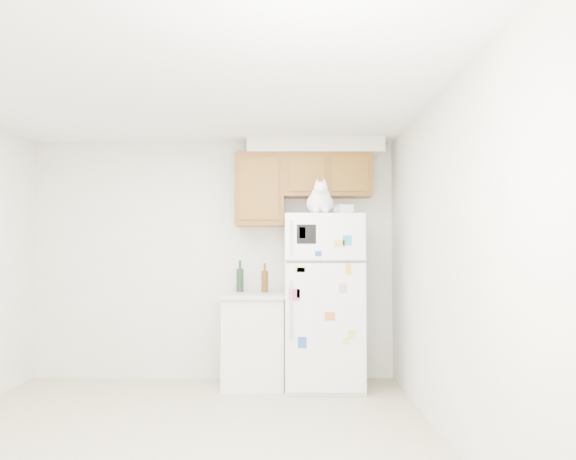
{
  "coord_description": "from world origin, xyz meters",
  "views": [
    {
      "loc": [
        0.78,
        -3.97,
        1.35
      ],
      "look_at": [
        0.79,
        1.55,
        1.55
      ],
      "focal_mm": 35.0,
      "sensor_mm": 36.0,
      "label": 1
    }
  ],
  "objects_px": {
    "base_counter": "(254,339)",
    "bottle_green": "(240,276)",
    "cat": "(320,201)",
    "refrigerator": "(323,301)",
    "storage_box_back": "(333,210)",
    "bottle_amber": "(265,278)",
    "storage_box_front": "(344,210)"
  },
  "relations": [
    {
      "from": "refrigerator",
      "to": "bottle_amber",
      "type": "height_order",
      "value": "refrigerator"
    },
    {
      "from": "refrigerator",
      "to": "storage_box_front",
      "type": "bearing_deg",
      "value": -36.69
    },
    {
      "from": "bottle_amber",
      "to": "storage_box_back",
      "type": "bearing_deg",
      "value": -14.09
    },
    {
      "from": "base_counter",
      "to": "storage_box_back",
      "type": "distance_m",
      "value": 1.51
    },
    {
      "from": "storage_box_back",
      "to": "bottle_amber",
      "type": "distance_m",
      "value": 0.98
    },
    {
      "from": "storage_box_back",
      "to": "storage_box_front",
      "type": "height_order",
      "value": "storage_box_back"
    },
    {
      "from": "storage_box_back",
      "to": "storage_box_front",
      "type": "xyz_separation_m",
      "value": [
        0.1,
        -0.17,
        -0.01
      ]
    },
    {
      "from": "refrigerator",
      "to": "storage_box_back",
      "type": "height_order",
      "value": "storage_box_back"
    },
    {
      "from": "base_counter",
      "to": "bottle_amber",
      "type": "bearing_deg",
      "value": 49.23
    },
    {
      "from": "refrigerator",
      "to": "storage_box_back",
      "type": "bearing_deg",
      "value": 10.6
    },
    {
      "from": "bottle_green",
      "to": "bottle_amber",
      "type": "relative_size",
      "value": 1.1
    },
    {
      "from": "cat",
      "to": "storage_box_front",
      "type": "bearing_deg",
      "value": 16.1
    },
    {
      "from": "storage_box_front",
      "to": "refrigerator",
      "type": "bearing_deg",
      "value": 120.03
    },
    {
      "from": "refrigerator",
      "to": "cat",
      "type": "relative_size",
      "value": 3.68
    },
    {
      "from": "base_counter",
      "to": "storage_box_front",
      "type": "distance_m",
      "value": 1.57
    },
    {
      "from": "base_counter",
      "to": "bottle_green",
      "type": "height_order",
      "value": "bottle_green"
    },
    {
      "from": "bottle_green",
      "to": "storage_box_front",
      "type": "bearing_deg",
      "value": -21.33
    },
    {
      "from": "storage_box_front",
      "to": "bottle_green",
      "type": "xyz_separation_m",
      "value": [
        -1.04,
        0.41,
        -0.66
      ]
    },
    {
      "from": "cat",
      "to": "storage_box_front",
      "type": "xyz_separation_m",
      "value": [
        0.24,
        0.07,
        -0.08
      ]
    },
    {
      "from": "storage_box_front",
      "to": "bottle_green",
      "type": "relative_size",
      "value": 0.46
    },
    {
      "from": "cat",
      "to": "storage_box_back",
      "type": "bearing_deg",
      "value": 59.13
    },
    {
      "from": "base_counter",
      "to": "cat",
      "type": "relative_size",
      "value": 1.99
    },
    {
      "from": "base_counter",
      "to": "bottle_green",
      "type": "relative_size",
      "value": 2.82
    },
    {
      "from": "bottle_green",
      "to": "bottle_amber",
      "type": "distance_m",
      "value": 0.27
    },
    {
      "from": "cat",
      "to": "storage_box_front",
      "type": "height_order",
      "value": "cat"
    },
    {
      "from": "storage_box_back",
      "to": "base_counter",
      "type": "bearing_deg",
      "value": 166.05
    },
    {
      "from": "base_counter",
      "to": "storage_box_front",
      "type": "xyz_separation_m",
      "value": [
        0.89,
        -0.22,
        1.28
      ]
    },
    {
      "from": "refrigerator",
      "to": "base_counter",
      "type": "relative_size",
      "value": 1.85
    },
    {
      "from": "bottle_amber",
      "to": "bottle_green",
      "type": "bearing_deg",
      "value": 164.86
    },
    {
      "from": "cat",
      "to": "bottle_green",
      "type": "xyz_separation_m",
      "value": [
        -0.81,
        0.48,
        -0.74
      ]
    },
    {
      "from": "cat",
      "to": "bottle_amber",
      "type": "distance_m",
      "value": 1.02
    },
    {
      "from": "storage_box_back",
      "to": "bottle_green",
      "type": "relative_size",
      "value": 0.55
    }
  ]
}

